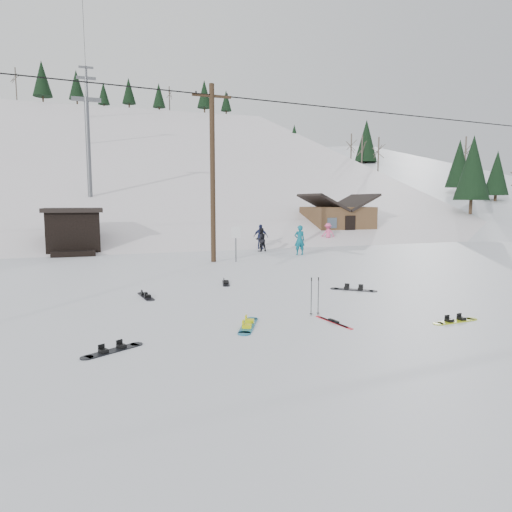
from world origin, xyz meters
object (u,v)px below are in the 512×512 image
object	(u,v)px
cabin	(337,222)
hero_snowboard	(248,325)
hero_skis	(334,322)
utility_pole	(213,171)

from	to	relation	value
cabin	hero_snowboard	distance (m)	27.14
hero_snowboard	hero_skis	world-z (taller)	hero_snowboard
utility_pole	hero_skis	size ratio (longest dim) A/B	6.12
utility_pole	hero_snowboard	distance (m)	13.43
utility_pole	hero_snowboard	size ratio (longest dim) A/B	5.80
utility_pole	hero_skis	bearing A→B (deg)	-90.27
utility_pole	cabin	size ratio (longest dim) A/B	1.67
hero_snowboard	hero_skis	bearing A→B (deg)	-74.25
cabin	hero_snowboard	xyz separation A→B (m)	(-15.27, -22.39, -1.45)
cabin	hero_skis	xyz separation A→B (m)	(-13.06, -22.81, -1.46)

